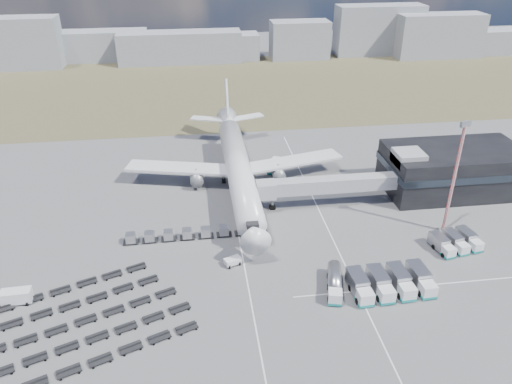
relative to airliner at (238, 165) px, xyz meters
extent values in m
plane|color=#565659|center=(0.00, -32.38, -5.29)|extent=(420.00, 420.00, 0.00)
cube|color=#48402B|center=(0.00, 77.62, -5.29)|extent=(420.00, 90.00, 0.01)
cube|color=silver|center=(-2.00, -27.38, -5.29)|extent=(0.25, 110.00, 0.01)
cube|color=silver|center=(16.00, -27.38, -5.29)|extent=(0.25, 110.00, 0.01)
cube|color=silver|center=(25.00, -40.38, -5.29)|extent=(40.00, 0.25, 0.01)
cube|color=black|center=(48.00, -8.38, -0.29)|extent=(30.00, 16.00, 10.00)
cube|color=#262D38|center=(48.00, -8.38, 0.91)|extent=(30.40, 16.40, 1.60)
cube|color=#939399|center=(36.00, -10.38, 4.21)|extent=(6.00, 6.00, 3.00)
cube|color=#939399|center=(18.10, -11.88, -0.19)|extent=(29.80, 3.00, 3.00)
cube|color=#939399|center=(4.70, -12.38, -0.19)|extent=(4.00, 3.60, 3.40)
cylinder|color=slate|center=(6.20, -11.88, -2.74)|extent=(0.70, 0.70, 5.10)
cylinder|color=black|center=(6.20, -11.88, -4.84)|extent=(1.40, 0.90, 1.40)
cylinder|color=silver|center=(0.00, -2.38, 0.01)|extent=(5.60, 48.00, 5.60)
cone|color=silver|center=(0.00, -28.88, 0.01)|extent=(5.60, 5.00, 5.60)
cone|color=silver|center=(0.00, 25.62, 0.81)|extent=(5.60, 8.00, 5.60)
cube|color=black|center=(0.00, -26.88, 0.81)|extent=(2.20, 2.00, 0.80)
cube|color=silver|center=(-13.00, 2.62, -1.19)|extent=(25.59, 11.38, 0.50)
cube|color=silver|center=(13.00, 2.62, -1.19)|extent=(25.59, 11.38, 0.50)
cylinder|color=slate|center=(-9.50, 0.62, -2.89)|extent=(3.00, 5.00, 3.00)
cylinder|color=slate|center=(9.50, 0.62, -2.89)|extent=(3.00, 5.00, 3.00)
cube|color=silver|center=(-5.50, 27.62, 1.21)|extent=(9.49, 5.63, 0.35)
cube|color=silver|center=(5.50, 27.62, 1.21)|extent=(9.49, 5.63, 0.35)
cube|color=silver|center=(0.00, 28.62, 6.51)|extent=(0.50, 9.06, 11.45)
cylinder|color=slate|center=(0.00, -23.38, -4.04)|extent=(0.50, 0.50, 2.50)
cylinder|color=slate|center=(-3.20, 1.62, -4.04)|extent=(0.60, 0.60, 2.50)
cylinder|color=slate|center=(3.20, 1.62, -4.04)|extent=(0.60, 0.60, 2.50)
cylinder|color=black|center=(0.00, -23.38, -4.79)|extent=(0.50, 1.20, 1.20)
cube|color=gray|center=(-77.84, 115.85, 4.91)|extent=(32.69, 12.00, 20.40)
cube|color=gray|center=(-48.45, 125.09, 1.01)|extent=(42.57, 12.00, 12.60)
cube|color=gray|center=(-12.96, 116.54, 1.19)|extent=(52.08, 12.00, 12.96)
cube|color=gray|center=(10.40, 119.34, 0.19)|extent=(21.35, 12.00, 10.96)
cube|color=gray|center=(39.35, 117.53, 2.68)|extent=(25.44, 12.00, 15.94)
cube|color=gray|center=(76.29, 120.64, 5.40)|extent=(39.09, 12.00, 21.39)
cube|color=gray|center=(100.89, 111.48, 4.02)|extent=(38.03, 12.00, 18.62)
cube|color=gray|center=(126.96, 114.34, 0.06)|extent=(32.03, 12.00, 10.70)
cube|color=silver|center=(11.39, -42.64, -3.97)|extent=(2.65, 2.65, 2.09)
cube|color=#167F7F|center=(11.39, -42.64, -4.79)|extent=(2.76, 2.76, 0.46)
cylinder|color=#A6A6AB|center=(12.48, -38.32, -3.56)|extent=(3.88, 7.18, 2.28)
cube|color=slate|center=(12.48, -38.32, -4.61)|extent=(3.79, 7.15, 0.32)
cylinder|color=black|center=(12.14, -39.64, -4.84)|extent=(2.54, 1.55, 1.00)
cube|color=silver|center=(-4.00, -30.29, -4.61)|extent=(3.36, 2.66, 1.36)
cube|color=silver|center=(-39.41, -35.78, -4.06)|extent=(4.77, 2.32, 2.47)
cube|color=silver|center=(9.72, 6.31, -3.84)|extent=(4.21, 5.86, 2.54)
cube|color=#167F7F|center=(9.72, 6.31, -4.88)|extent=(4.33, 5.98, 0.41)
cube|color=silver|center=(16.07, -43.53, -3.92)|extent=(2.53, 2.43, 2.33)
cube|color=#167F7F|center=(16.07, -43.53, -4.82)|extent=(2.64, 2.54, 0.48)
cube|color=#A6A6AB|center=(15.91, -39.84, -3.49)|extent=(2.75, 4.97, 2.75)
cube|color=silver|center=(19.66, -43.38, -3.92)|extent=(2.53, 2.43, 2.33)
cube|color=#167F7F|center=(19.66, -43.38, -4.82)|extent=(2.64, 2.54, 0.48)
cube|color=#A6A6AB|center=(19.50, -39.68, -3.49)|extent=(2.75, 4.97, 2.75)
cube|color=silver|center=(23.25, -43.22, -3.92)|extent=(2.53, 2.43, 2.33)
cube|color=#167F7F|center=(23.25, -43.22, -4.82)|extent=(2.64, 2.54, 0.48)
cube|color=#A6A6AB|center=(23.09, -39.52, -3.49)|extent=(2.75, 4.97, 2.75)
cube|color=silver|center=(26.84, -43.06, -3.92)|extent=(2.53, 2.43, 2.33)
cube|color=#167F7F|center=(26.84, -43.06, -4.82)|extent=(2.64, 2.54, 0.48)
cube|color=#A6A6AB|center=(26.68, -39.36, -3.49)|extent=(2.75, 4.97, 2.75)
cube|color=silver|center=(35.40, -33.21, -4.14)|extent=(2.35, 2.28, 1.95)
cube|color=#167F7F|center=(35.40, -33.21, -4.89)|extent=(2.46, 2.38, 0.40)
cube|color=#A6A6AB|center=(34.85, -30.16, -3.79)|extent=(2.82, 4.39, 2.30)
cube|color=silver|center=(38.37, -32.67, -4.14)|extent=(2.35, 2.28, 1.95)
cube|color=#167F7F|center=(38.37, -32.67, -4.89)|extent=(2.46, 2.38, 0.40)
cube|color=#A6A6AB|center=(37.81, -29.62, -3.79)|extent=(2.82, 4.39, 2.30)
cube|color=silver|center=(41.33, -32.14, -4.14)|extent=(2.35, 2.28, 1.95)
cube|color=#167F7F|center=(41.33, -32.14, -4.89)|extent=(2.46, 2.38, 0.40)
cube|color=#A6A6AB|center=(40.78, -29.09, -3.79)|extent=(2.82, 4.39, 2.30)
cube|color=black|center=(-22.69, -20.99, -4.96)|extent=(2.92, 1.83, 0.20)
cube|color=#A6A6AB|center=(-22.69, -20.99, -4.01)|extent=(1.81, 1.81, 1.67)
cube|color=black|center=(-19.12, -20.94, -4.96)|extent=(2.92, 1.83, 0.20)
cube|color=#A6A6AB|center=(-19.12, -20.94, -4.01)|extent=(1.81, 1.81, 1.67)
cube|color=black|center=(-15.56, -20.89, -4.96)|extent=(2.92, 1.83, 0.20)
cube|color=#A6A6AB|center=(-15.56, -20.89, -4.01)|extent=(1.81, 1.81, 1.67)
cube|color=black|center=(-11.99, -20.83, -4.96)|extent=(2.92, 1.83, 0.20)
cube|color=#A6A6AB|center=(-11.99, -20.83, -4.01)|extent=(1.81, 1.81, 1.67)
cube|color=black|center=(-8.42, -20.78, -4.96)|extent=(2.92, 1.83, 0.20)
cube|color=#A6A6AB|center=(-8.42, -20.78, -4.01)|extent=(1.81, 1.81, 1.67)
cube|color=black|center=(-4.85, -20.73, -4.96)|extent=(2.92, 1.83, 0.20)
cube|color=#A6A6AB|center=(-4.85, -20.73, -4.01)|extent=(1.81, 1.81, 1.67)
cube|color=black|center=(-1.28, -20.68, -4.96)|extent=(2.92, 1.83, 0.20)
cube|color=#A6A6AB|center=(-1.28, -20.68, -4.01)|extent=(1.81, 1.81, 1.67)
cube|color=black|center=(2.28, -20.63, -4.96)|extent=(2.92, 1.83, 0.20)
cube|color=#A6A6AB|center=(2.28, -20.63, -4.01)|extent=(1.81, 1.81, 1.67)
cube|color=black|center=(-24.49, -50.07, -4.90)|extent=(28.79, 12.62, 0.78)
cube|color=black|center=(-26.15, -45.84, -4.90)|extent=(28.79, 12.62, 0.78)
cube|color=black|center=(-27.82, -41.61, -4.90)|extent=(28.79, 12.62, 0.78)
cube|color=black|center=(-29.48, -37.38, -4.90)|extent=(24.77, 11.03, 0.78)
cube|color=black|center=(-31.15, -33.15, -4.90)|extent=(24.77, 11.03, 0.78)
cylinder|color=#AD1B1C|center=(38.60, -24.71, 5.87)|extent=(0.63, 0.63, 22.33)
cube|color=slate|center=(38.60, -24.71, 17.31)|extent=(2.21, 1.10, 1.07)
cube|color=#565659|center=(38.60, -24.71, -5.16)|extent=(1.79, 1.79, 0.27)
camera|label=1|loc=(-9.47, -102.54, 49.26)|focal=35.00mm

